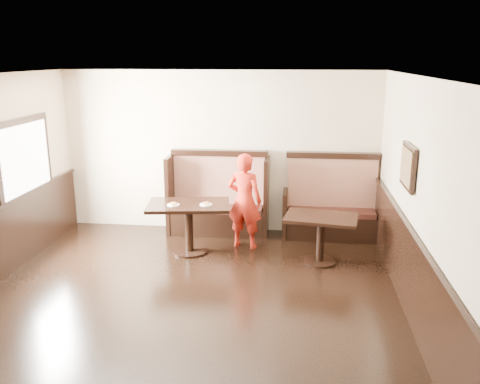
# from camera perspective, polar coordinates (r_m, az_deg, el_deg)

# --- Properties ---
(ground) EXTENTS (7.00, 7.00, 0.00)m
(ground) POSITION_cam_1_polar(r_m,az_deg,el_deg) (6.11, -7.25, -14.79)
(ground) COLOR black
(ground) RESTS_ON ground
(room_shell) EXTENTS (7.00, 7.00, 7.00)m
(room_shell) POSITION_cam_1_polar(r_m,az_deg,el_deg) (6.13, -9.58, -7.79)
(room_shell) COLOR beige
(room_shell) RESTS_ON ground
(booth_main) EXTENTS (1.75, 0.72, 1.45)m
(booth_main) POSITION_cam_1_polar(r_m,az_deg,el_deg) (8.89, -2.42, -1.28)
(booth_main) COLOR black
(booth_main) RESTS_ON ground
(booth_neighbor) EXTENTS (1.65, 0.72, 1.45)m
(booth_neighbor) POSITION_cam_1_polar(r_m,az_deg,el_deg) (8.83, 10.20, -1.95)
(booth_neighbor) COLOR black
(booth_neighbor) RESTS_ON ground
(table_main) EXTENTS (1.36, 0.95, 0.81)m
(table_main) POSITION_cam_1_polar(r_m,az_deg,el_deg) (7.98, -5.77, -2.60)
(table_main) COLOR black
(table_main) RESTS_ON ground
(table_neighbor) EXTENTS (1.15, 0.85, 0.73)m
(table_neighbor) POSITION_cam_1_polar(r_m,az_deg,el_deg) (7.66, 9.06, -4.01)
(table_neighbor) COLOR black
(table_neighbor) RESTS_ON ground
(child) EXTENTS (0.63, 0.49, 1.55)m
(child) POSITION_cam_1_polar(r_m,az_deg,el_deg) (8.14, 0.52, -1.00)
(child) COLOR red
(child) RESTS_ON ground
(pizza_plate_left) EXTENTS (0.19, 0.19, 0.04)m
(pizza_plate_left) POSITION_cam_1_polar(r_m,az_deg,el_deg) (7.87, -7.50, -1.37)
(pizza_plate_left) COLOR white
(pizza_plate_left) RESTS_ON table_main
(pizza_plate_right) EXTENTS (0.20, 0.20, 0.04)m
(pizza_plate_right) POSITION_cam_1_polar(r_m,az_deg,el_deg) (7.83, -3.85, -1.36)
(pizza_plate_right) COLOR white
(pizza_plate_right) RESTS_ON table_main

